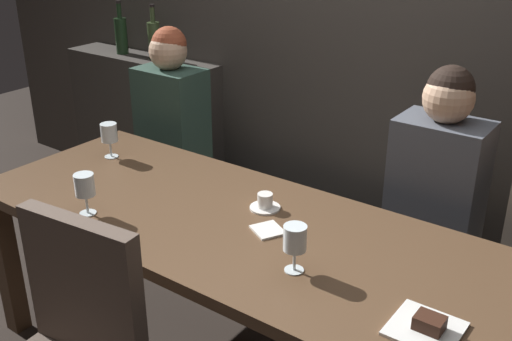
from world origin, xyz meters
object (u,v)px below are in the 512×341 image
(wine_glass_end_left, at_px, (109,134))
(wine_glass_center_back, at_px, (295,239))
(espresso_cup, at_px, (265,203))
(wine_bottle_pale_label, at_px, (154,39))
(wine_glass_far_right, at_px, (85,187))
(dessert_plate, at_px, (427,327))
(banquette_bench, at_px, (325,258))
(wine_bottle_dark_red, at_px, (121,34))
(diner_redhead, at_px, (171,105))
(diner_bearded, at_px, (439,170))
(dining_table, at_px, (236,242))

(wine_glass_end_left, distance_m, wine_glass_center_back, 1.25)
(wine_glass_center_back, relative_size, espresso_cup, 1.37)
(wine_bottle_pale_label, xyz_separation_m, wine_glass_far_right, (0.94, -1.33, -0.22))
(wine_bottle_pale_label, height_order, dessert_plate, wine_bottle_pale_label)
(wine_bottle_pale_label, bearing_deg, wine_glass_far_right, -54.72)
(espresso_cup, bearing_deg, wine_glass_center_back, -42.31)
(banquette_bench, height_order, wine_bottle_dark_red, wine_bottle_dark_red)
(wine_glass_center_back, height_order, dessert_plate, wine_glass_center_back)
(banquette_bench, relative_size, diner_redhead, 3.13)
(diner_redhead, xyz_separation_m, wine_glass_end_left, (0.12, -0.54, 0.02))
(wine_bottle_pale_label, relative_size, wine_glass_far_right, 1.99)
(diner_bearded, bearing_deg, wine_bottle_pale_label, 169.70)
(banquette_bench, xyz_separation_m, diner_redhead, (-0.98, -0.01, 0.60))
(diner_redhead, relative_size, wine_glass_far_right, 4.87)
(diner_redhead, xyz_separation_m, wine_glass_center_back, (1.33, -0.84, 0.03))
(diner_redhead, bearing_deg, banquette_bench, 0.37)
(dessert_plate, bearing_deg, wine_bottle_pale_label, 151.39)
(diner_redhead, distance_m, dessert_plate, 2.00)
(espresso_cup, bearing_deg, banquette_bench, 92.74)
(dining_table, distance_m, wine_bottle_dark_red, 2.03)
(diner_bearded, distance_m, wine_bottle_dark_red, 2.25)
(wine_glass_far_right, bearing_deg, wine_bottle_pale_label, 125.28)
(dining_table, distance_m, diner_bearded, 0.88)
(dining_table, height_order, espresso_cup, espresso_cup)
(diner_bearded, height_order, wine_bottle_pale_label, wine_bottle_pale_label)
(diner_bearded, height_order, wine_glass_end_left, diner_bearded)
(wine_glass_end_left, height_order, wine_glass_center_back, same)
(wine_glass_end_left, height_order, espresso_cup, wine_glass_end_left)
(espresso_cup, bearing_deg, dining_table, -99.84)
(diner_bearded, distance_m, dessert_plate, 0.93)
(wine_bottle_pale_label, relative_size, espresso_cup, 2.72)
(diner_redhead, height_order, dessert_plate, diner_redhead)
(dining_table, bearing_deg, banquette_bench, 90.00)
(wine_glass_center_back, bearing_deg, diner_redhead, 147.77)
(wine_bottle_pale_label, bearing_deg, wine_glass_end_left, -56.97)
(wine_glass_far_right, bearing_deg, diner_redhead, 116.28)
(dessert_plate, bearing_deg, banquette_bench, 132.68)
(banquette_bench, relative_size, wine_glass_center_back, 15.24)
(banquette_bench, height_order, wine_glass_end_left, wine_glass_end_left)
(wine_bottle_pale_label, height_order, espresso_cup, wine_bottle_pale_label)
(diner_redhead, relative_size, wine_bottle_pale_label, 2.45)
(wine_bottle_pale_label, height_order, wine_glass_end_left, wine_bottle_pale_label)
(banquette_bench, xyz_separation_m, diner_bearded, (0.51, -0.01, 0.61))
(wine_glass_center_back, bearing_deg, wine_bottle_dark_red, 150.37)
(diner_redhead, xyz_separation_m, wine_glass_far_right, (0.48, -0.98, 0.02))
(wine_glass_far_right, distance_m, dessert_plate, 1.32)
(diner_bearded, distance_m, wine_glass_center_back, 0.85)
(dining_table, relative_size, wine_bottle_pale_label, 6.75)
(espresso_cup, bearing_deg, wine_glass_end_left, 179.88)
(wine_glass_end_left, relative_size, wine_glass_center_back, 1.00)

